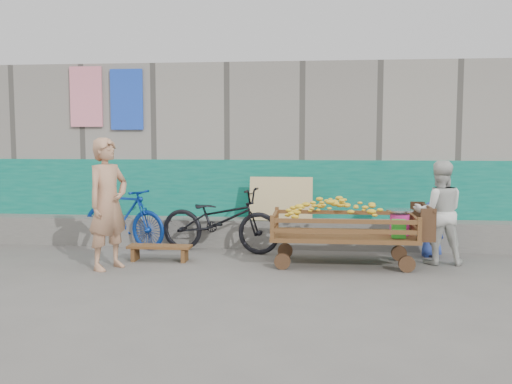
# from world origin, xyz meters

# --- Properties ---
(ground) EXTENTS (80.00, 80.00, 0.00)m
(ground) POSITION_xyz_m (0.00, 0.00, 0.00)
(ground) COLOR #5B5853
(ground) RESTS_ON ground
(building_wall) EXTENTS (12.00, 3.50, 3.00)m
(building_wall) POSITION_xyz_m (-0.00, 4.05, 1.47)
(building_wall) COLOR gray
(building_wall) RESTS_ON ground
(banana_cart) EXTENTS (2.15, 0.98, 0.92)m
(banana_cart) POSITION_xyz_m (1.19, 1.12, 0.62)
(banana_cart) COLOR #503015
(banana_cart) RESTS_ON ground
(bench) EXTENTS (0.91, 0.27, 0.23)m
(bench) POSITION_xyz_m (-1.37, 1.11, 0.17)
(bench) COLOR #503015
(bench) RESTS_ON ground
(vendor_man) EXTENTS (0.68, 0.77, 1.76)m
(vendor_man) POSITION_xyz_m (-1.92, 0.57, 0.88)
(vendor_man) COLOR tan
(vendor_man) RESTS_ON ground
(woman) EXTENTS (0.71, 0.55, 1.45)m
(woman) POSITION_xyz_m (2.56, 1.35, 0.72)
(woman) COLOR silver
(woman) RESTS_ON ground
(child) EXTENTS (0.45, 0.33, 0.83)m
(child) POSITION_xyz_m (2.56, 1.81, 0.41)
(child) COLOR #314BB2
(child) RESTS_ON ground
(bicycle_dark) EXTENTS (1.99, 0.99, 1.00)m
(bicycle_dark) POSITION_xyz_m (-0.62, 1.85, 0.50)
(bicycle_dark) COLOR black
(bicycle_dark) RESTS_ON ground
(bicycle_blue) EXTENTS (1.69, 1.06, 0.99)m
(bicycle_blue) POSITION_xyz_m (-2.23, 2.05, 0.49)
(bicycle_blue) COLOR navy
(bicycle_blue) RESTS_ON ground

